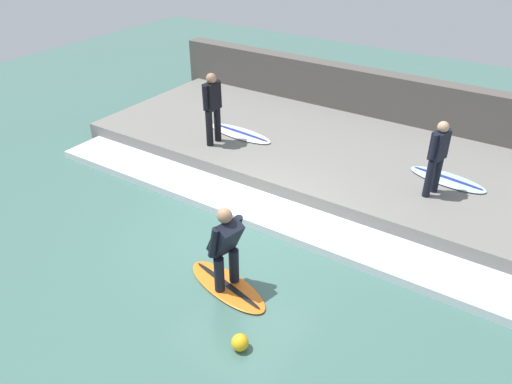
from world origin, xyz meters
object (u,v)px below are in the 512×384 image
object	(u,v)px
surfboard_riding	(227,286)
surfer_riding	(226,245)
surfer_waiting_near	(212,105)
surfboard_waiting_far	(447,179)
surfboard_waiting_near	(240,133)
surfer_waiting_far	(438,154)
marker_buoy	(240,342)

from	to	relation	value
surfboard_riding	surfer_riding	world-z (taller)	surfer_riding
surfboard_riding	surfer_waiting_near	distance (m)	4.81
surfboard_riding	surfboard_waiting_far	world-z (taller)	surfboard_waiting_far
surfer_riding	surfer_waiting_near	size ratio (longest dim) A/B	0.87
surfboard_waiting_near	surfboard_waiting_far	world-z (taller)	same
surfer_waiting_far	surfboard_waiting_far	world-z (taller)	surfer_waiting_far
surfer_riding	surfer_waiting_near	distance (m)	4.64
surfer_riding	surfboard_waiting_far	distance (m)	5.23
surfer_waiting_near	surfboard_waiting_near	xyz separation A→B (m)	(0.73, -0.24, -0.92)
surfboard_waiting_far	marker_buoy	world-z (taller)	surfboard_waiting_far
surfer_waiting_far	marker_buoy	xyz separation A→B (m)	(-4.95, 1.10, -1.17)
surfer_waiting_near	marker_buoy	size ratio (longest dim) A/B	6.79
surfboard_waiting_near	marker_buoy	size ratio (longest dim) A/B	7.55
surfboard_waiting_far	surfboard_waiting_near	bearing A→B (deg)	95.67
surfer_riding	surfer_waiting_far	xyz separation A→B (m)	(4.03, -2.00, 0.42)
surfboard_waiting_far	surfer_riding	bearing A→B (deg)	155.65
surfboard_riding	surfer_waiting_near	world-z (taller)	surfer_waiting_near
surfboard_riding	surfboard_waiting_near	bearing A→B (deg)	32.64
surfboard_waiting_near	surfboard_waiting_far	xyz separation A→B (m)	(0.48, -4.88, 0.00)
surfboard_waiting_far	marker_buoy	xyz separation A→B (m)	(-5.67, 1.24, -0.34)
surfboard_riding	surfboard_waiting_far	bearing A→B (deg)	-24.35
surfer_waiting_far	surfboard_waiting_far	bearing A→B (deg)	-11.46
surfer_waiting_far	marker_buoy	distance (m)	5.20
surfboard_riding	surfer_waiting_far	xyz separation A→B (m)	(4.03, -2.00, 1.26)
surfer_waiting_near	surfboard_waiting_far	distance (m)	5.34
surfboard_waiting_near	surfboard_waiting_far	distance (m)	4.90
surfboard_riding	surfboard_waiting_near	world-z (taller)	surfboard_waiting_near
surfboard_waiting_near	surfboard_waiting_far	bearing A→B (deg)	-84.33
surfboard_waiting_near	surfer_waiting_far	bearing A→B (deg)	-92.86
surfer_waiting_near	surfboard_waiting_far	xyz separation A→B (m)	(1.21, -5.12, -0.92)
surfer_waiting_far	surfboard_riding	bearing A→B (deg)	153.56
surfer_riding	surfer_waiting_far	size ratio (longest dim) A/B	0.96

